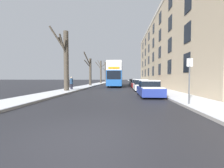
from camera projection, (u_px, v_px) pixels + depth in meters
ground_plane at (81, 139)px, 3.93m from camera, size 320.00×320.00×0.00m
sidewalk_left at (105, 82)px, 57.17m from camera, size 2.65×130.00×0.16m
sidewalk_right at (135, 82)px, 56.32m from camera, size 2.65×130.00×0.16m
terrace_facade_right at (177, 51)px, 29.28m from camera, size 9.10×41.89×13.83m
bare_tree_left_0 at (66, 60)px, 17.31m from camera, size 1.85×1.57×7.35m
bare_tree_left_1 at (90, 71)px, 30.25m from camera, size 1.54×2.60×6.72m
bare_tree_left_2 at (101, 71)px, 44.14m from camera, size 2.97×1.56×7.02m
bare_tree_left_3 at (106, 72)px, 56.67m from camera, size 2.16×2.50×8.58m
double_decker_bus at (116, 73)px, 29.33m from camera, size 2.55×11.31×4.50m
parked_car_0 at (149, 89)px, 13.16m from camera, size 1.78×4.54×1.43m
parked_car_1 at (141, 86)px, 18.89m from camera, size 1.81×4.12×1.44m
parked_car_2 at (137, 84)px, 24.20m from camera, size 1.78×4.05×1.42m
parked_car_3 at (135, 83)px, 29.76m from camera, size 1.74×3.94×1.39m
parked_car_4 at (133, 82)px, 35.14m from camera, size 1.79×4.35×1.44m
pedestrian_left_sidewalk at (71, 83)px, 19.77m from camera, size 0.39×0.39×1.79m
street_sign_post at (189, 79)px, 8.22m from camera, size 0.32×0.07×2.70m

